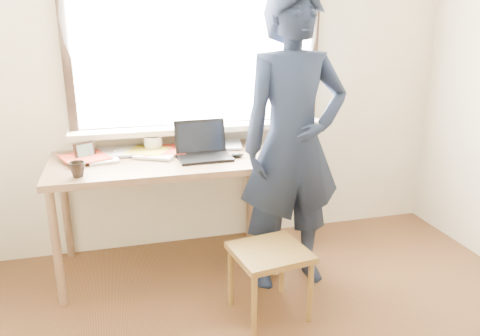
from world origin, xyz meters
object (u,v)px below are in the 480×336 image
object	(u,v)px
laptop	(203,149)
mug_dark	(78,170)
person	(293,144)
desk	(165,170)
mug_white	(153,144)
work_chair	(270,260)

from	to	relation	value
laptop	mug_dark	world-z (taller)	laptop
mug_dark	person	world-z (taller)	person
desk	person	xyz separation A→B (m)	(0.77, -0.37, 0.23)
mug_white	mug_dark	bearing A→B (deg)	-135.72
desk	person	bearing A→B (deg)	-25.91
laptop	person	bearing A→B (deg)	-33.94
laptop	person	distance (m)	0.62
desk	mug_dark	distance (m)	0.60
mug_dark	work_chair	distance (m)	1.25
person	work_chair	bearing A→B (deg)	-128.00
laptop	work_chair	size ratio (longest dim) A/B	0.77
laptop	mug_dark	distance (m)	0.82
mug_white	work_chair	distance (m)	1.21
desk	laptop	size ratio (longest dim) A/B	4.17
mug_dark	work_chair	xyz separation A→B (m)	(1.04, -0.48, -0.49)
laptop	mug_white	distance (m)	0.39
desk	work_chair	xyz separation A→B (m)	(0.51, -0.73, -0.36)
desk	mug_dark	xyz separation A→B (m)	(-0.53, -0.25, 0.13)
work_chair	person	xyz separation A→B (m)	(0.26, 0.35, 0.59)
mug_dark	work_chair	bearing A→B (deg)	-24.59
desk	mug_white	xyz separation A→B (m)	(-0.05, 0.22, 0.13)
desk	laptop	world-z (taller)	laptop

